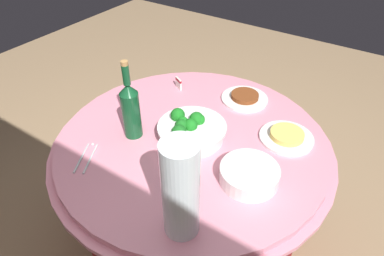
# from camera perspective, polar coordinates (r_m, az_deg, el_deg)

# --- Properties ---
(ground_plane) EXTENTS (6.00, 6.00, 0.00)m
(ground_plane) POSITION_cam_1_polar(r_m,az_deg,el_deg) (1.95, -0.00, -18.55)
(ground_plane) COLOR #9E7F5B
(buffet_table) EXTENTS (1.16, 1.16, 0.74)m
(buffet_table) POSITION_cam_1_polar(r_m,az_deg,el_deg) (1.64, -0.00, -11.40)
(buffet_table) COLOR maroon
(buffet_table) RESTS_ON ground_plane
(broccoli_bowl) EXTENTS (0.28, 0.28, 0.11)m
(broccoli_bowl) POSITION_cam_1_polar(r_m,az_deg,el_deg) (1.36, -0.19, -0.28)
(broccoli_bowl) COLOR white
(broccoli_bowl) RESTS_ON buffet_table
(plate_stack) EXTENTS (0.21, 0.21, 0.06)m
(plate_stack) POSITION_cam_1_polar(r_m,az_deg,el_deg) (1.21, 9.64, -7.77)
(plate_stack) COLOR white
(plate_stack) RESTS_ON buffet_table
(wine_bottle) EXTENTS (0.07, 0.07, 0.34)m
(wine_bottle) POSITION_cam_1_polar(r_m,az_deg,el_deg) (1.35, -10.34, 3.21)
(wine_bottle) COLOR #124927
(wine_bottle) RESTS_ON buffet_table
(decorative_fruit_vase) EXTENTS (0.11, 0.11, 0.34)m
(decorative_fruit_vase) POSITION_cam_1_polar(r_m,az_deg,el_deg) (0.96, -1.91, -10.84)
(decorative_fruit_vase) COLOR silver
(decorative_fruit_vase) RESTS_ON buffet_table
(serving_tongs) EXTENTS (0.11, 0.16, 0.01)m
(serving_tongs) POSITION_cam_1_polar(r_m,az_deg,el_deg) (1.36, -17.39, -4.67)
(serving_tongs) COLOR silver
(serving_tongs) RESTS_ON buffet_table
(food_plate_noodles) EXTENTS (0.22, 0.22, 0.03)m
(food_plate_noodles) POSITION_cam_1_polar(r_m,az_deg,el_deg) (1.43, 15.71, -1.36)
(food_plate_noodles) COLOR white
(food_plate_noodles) RESTS_ON buffet_table
(food_plate_stir_fry) EXTENTS (0.22, 0.22, 0.03)m
(food_plate_stir_fry) POSITION_cam_1_polar(r_m,az_deg,el_deg) (1.62, 8.89, 5.09)
(food_plate_stir_fry) COLOR white
(food_plate_stir_fry) RESTS_ON buffet_table
(label_placard_front) EXTENTS (0.05, 0.03, 0.05)m
(label_placard_front) POSITION_cam_1_polar(r_m,az_deg,el_deg) (1.69, -2.28, 7.65)
(label_placard_front) COLOR white
(label_placard_front) RESTS_ON buffet_table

